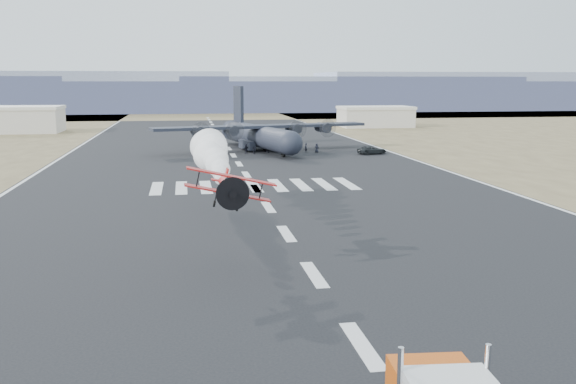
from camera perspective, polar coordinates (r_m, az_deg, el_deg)
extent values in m
plane|color=black|center=(32.99, 6.59, -13.38)|extent=(500.00, 500.00, 0.00)
cube|color=brown|center=(259.60, -7.35, 6.86)|extent=(500.00, 80.00, 0.00)
cube|color=#848FA8|center=(294.66, -20.47, 8.33)|extent=(150.00, 50.00, 17.00)
cube|color=#848FA8|center=(289.34, -7.58, 8.44)|extent=(150.00, 50.00, 13.00)
cube|color=#848FA8|center=(298.38, 5.13, 8.72)|extent=(150.00, 50.00, 15.00)
cube|color=#848FA8|center=(320.61, 16.60, 8.61)|extent=(150.00, 50.00, 17.00)
cube|color=beige|center=(179.78, -23.31, 5.84)|extent=(24.00, 14.00, 6.00)
cube|color=silver|center=(179.63, -23.38, 6.89)|extent=(24.50, 14.50, 0.80)
cube|color=beige|center=(187.52, 7.77, 6.55)|extent=(20.00, 12.00, 5.20)
cube|color=silver|center=(187.38, 7.79, 7.44)|extent=(20.50, 12.50, 0.80)
cube|color=silver|center=(21.39, 14.15, -16.25)|extent=(2.86, 1.96, 0.55)
cylinder|color=red|center=(44.12, -5.33, 0.46)|extent=(0.98, 4.98, 0.89)
sphere|color=black|center=(44.26, -5.36, 0.94)|extent=(0.70, 0.70, 0.70)
cylinder|color=black|center=(41.78, -5.05, -0.06)|extent=(1.00, 0.61, 0.99)
cylinder|color=black|center=(41.44, -5.01, -0.15)|extent=(2.19, 0.07, 2.18)
cube|color=red|center=(43.79, -5.28, -0.07)|extent=(5.85, 1.10, 1.41)
cube|color=red|center=(43.30, -5.27, 1.41)|extent=(6.05, 1.10, 1.45)
cube|color=red|center=(46.29, -5.59, 1.52)|extent=(0.12, 0.90, 0.99)
cube|color=red|center=(46.37, -5.58, 0.91)|extent=(2.00, 0.73, 0.08)
cylinder|color=black|center=(43.49, -6.26, -1.29)|extent=(0.13, 0.44, 0.44)
cylinder|color=black|center=(43.62, -4.18, -1.22)|extent=(0.13, 0.44, 0.44)
sphere|color=white|center=(46.56, -5.60, 0.95)|extent=(0.70, 0.70, 0.70)
sphere|color=white|center=(48.91, -5.83, 1.40)|extent=(1.01, 1.01, 1.01)
sphere|color=white|center=(51.26, -6.03, 1.82)|extent=(1.33, 1.33, 1.33)
sphere|color=white|center=(53.61, -6.22, 2.20)|extent=(1.65, 1.65, 1.65)
sphere|color=white|center=(55.96, -6.40, 2.54)|extent=(1.97, 1.97, 1.97)
sphere|color=white|center=(58.32, -6.56, 2.86)|extent=(2.28, 2.28, 2.28)
sphere|color=white|center=(60.68, -6.70, 3.16)|extent=(2.60, 2.60, 2.60)
sphere|color=white|center=(63.04, -6.84, 3.43)|extent=(2.92, 2.92, 2.92)
sphere|color=white|center=(65.40, -6.97, 3.68)|extent=(3.24, 3.24, 3.24)
sphere|color=white|center=(67.77, -7.09, 3.92)|extent=(3.56, 3.56, 3.56)
sphere|color=white|center=(70.13, -7.20, 4.13)|extent=(3.87, 3.87, 3.87)
cylinder|color=#222533|center=(121.51, -2.50, 4.95)|extent=(11.04, 29.15, 4.14)
sphere|color=#222533|center=(108.12, 0.23, 4.36)|extent=(4.14, 4.14, 4.14)
cone|color=#222533|center=(135.14, -4.68, 5.42)|extent=(5.52, 7.03, 4.14)
cube|color=#222533|center=(120.40, -2.33, 5.85)|extent=(41.26, 14.25, 0.52)
cylinder|color=#222533|center=(116.10, -8.00, 5.36)|extent=(2.76, 4.27, 1.86)
cylinder|color=#3F3F44|center=(114.11, -7.73, 5.29)|extent=(3.43, 0.90, 3.52)
cylinder|color=#222533|center=(117.88, -5.07, 5.48)|extent=(2.76, 4.27, 1.86)
cylinder|color=#3F3F44|center=(115.92, -4.75, 5.41)|extent=(3.43, 0.90, 3.52)
cylinder|color=#222533|center=(122.31, 0.50, 5.67)|extent=(2.76, 4.27, 1.86)
cylinder|color=#3F3F44|center=(120.42, 0.89, 5.61)|extent=(3.43, 0.90, 3.52)
cylinder|color=#222533|center=(124.92, 3.12, 5.75)|extent=(2.76, 4.27, 1.86)
cylinder|color=#3F3F44|center=(123.07, 3.55, 5.68)|extent=(3.43, 0.90, 3.52)
cube|color=#222533|center=(132.88, -4.43, 7.59)|extent=(1.73, 4.67, 8.29)
cube|color=#222533|center=(133.61, -4.47, 5.73)|extent=(14.83, 6.52, 0.36)
cube|color=#222533|center=(121.85, -3.67, 4.22)|extent=(2.71, 6.33, 1.66)
cylinder|color=black|center=(121.90, -3.67, 3.95)|extent=(0.78, 1.23, 1.14)
cube|color=#222533|center=(123.43, -1.67, 4.31)|extent=(2.71, 6.33, 1.66)
cylinder|color=black|center=(123.49, -1.67, 4.05)|extent=(0.78, 1.23, 1.14)
cylinder|color=black|center=(111.20, -0.41, 3.36)|extent=(0.63, 1.00, 0.93)
imported|color=black|center=(116.80, 7.48, 3.72)|extent=(5.68, 3.55, 1.47)
imported|color=black|center=(118.32, -7.80, 3.83)|extent=(0.64, 0.55, 1.66)
imported|color=black|center=(114.75, -5.48, 3.74)|extent=(0.68, 0.97, 1.85)
imported|color=black|center=(118.17, -1.74, 3.89)|extent=(1.03, 1.04, 1.55)
imported|color=black|center=(115.80, -3.03, 3.76)|extent=(0.84, 1.04, 1.58)
imported|color=black|center=(118.48, 2.57, 3.93)|extent=(0.93, 0.71, 1.69)
imported|color=black|center=(116.93, -3.75, 3.85)|extent=(1.52, 1.50, 1.74)
imported|color=black|center=(119.01, 1.59, 3.95)|extent=(0.70, 0.76, 1.66)
imported|color=black|center=(117.67, -1.75, 3.94)|extent=(1.07, 0.93, 1.87)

